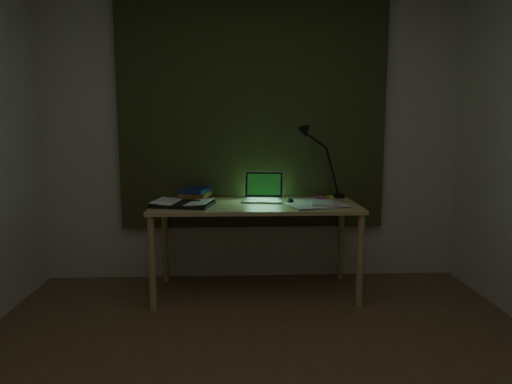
% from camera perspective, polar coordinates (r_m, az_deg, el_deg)
% --- Properties ---
extents(wall_back, '(3.50, 0.00, 2.50)m').
position_cam_1_polar(wall_back, '(3.86, -0.42, 7.51)').
color(wall_back, silver).
rests_on(wall_back, ground).
extents(curtain, '(2.20, 0.06, 2.00)m').
position_cam_1_polar(curtain, '(3.82, -0.41, 10.51)').
color(curtain, '#31371B').
rests_on(curtain, wall_back).
extents(desk, '(1.56, 0.68, 0.71)m').
position_cam_1_polar(desk, '(3.56, -0.08, -7.12)').
color(desk, tan).
rests_on(desk, floor).
extents(laptop, '(0.36, 0.39, 0.22)m').
position_cam_1_polar(laptop, '(3.57, 0.84, 0.60)').
color(laptop, silver).
rests_on(laptop, desk).
extents(open_textbook, '(0.49, 0.39, 0.04)m').
position_cam_1_polar(open_textbook, '(3.44, -9.14, -1.40)').
color(open_textbook, white).
rests_on(open_textbook, desk).
extents(book_stack, '(0.27, 0.30, 0.10)m').
position_cam_1_polar(book_stack, '(3.68, -7.48, -0.21)').
color(book_stack, white).
rests_on(book_stack, desk).
extents(loose_papers, '(0.41, 0.43, 0.02)m').
position_cam_1_polar(loose_papers, '(3.48, 7.37, -1.38)').
color(loose_papers, silver).
rests_on(loose_papers, desk).
extents(mouse, '(0.06, 0.09, 0.03)m').
position_cam_1_polar(mouse, '(3.53, 4.27, -1.08)').
color(mouse, black).
rests_on(mouse, desk).
extents(sticky_yellow, '(0.08, 0.08, 0.01)m').
position_cam_1_polar(sticky_yellow, '(3.84, 9.56, -0.55)').
color(sticky_yellow, '#FFFC35').
rests_on(sticky_yellow, desk).
extents(sticky_pink, '(0.11, 0.11, 0.02)m').
position_cam_1_polar(sticky_pink, '(3.77, 7.93, -0.67)').
color(sticky_pink, '#E6599C').
rests_on(sticky_pink, desk).
extents(desk_lamp, '(0.38, 0.30, 0.56)m').
position_cam_1_polar(desk_lamp, '(3.81, 10.37, 3.48)').
color(desk_lamp, black).
rests_on(desk_lamp, desk).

